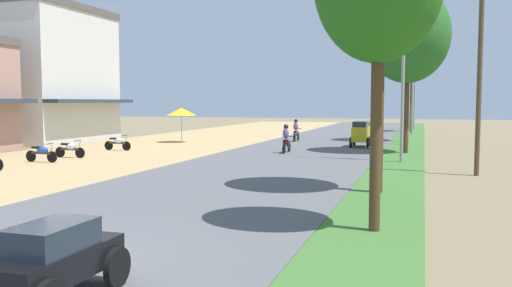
# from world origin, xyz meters

# --- Properties ---
(ground_plane) EXTENTS (180.00, 180.00, 0.00)m
(ground_plane) POSITION_xyz_m (0.00, 0.00, 0.00)
(ground_plane) COLOR #7A6B4C
(road_strip) EXTENTS (9.00, 140.00, 0.08)m
(road_strip) POSITION_xyz_m (0.00, 0.00, 0.04)
(road_strip) COLOR #565659
(road_strip) RESTS_ON ground
(shophouse_mid) EXTENTS (7.36, 9.57, 10.10)m
(shophouse_mid) POSITION_xyz_m (-19.98, 26.19, 5.05)
(shophouse_mid) COLOR silver
(shophouse_mid) RESTS_ON ground
(parked_motorbike_third) EXTENTS (1.80, 0.54, 0.94)m
(parked_motorbike_third) POSITION_xyz_m (-11.03, 14.03, 0.55)
(parked_motorbike_third) COLOR black
(parked_motorbike_third) RESTS_ON dirt_shoulder
(parked_motorbike_fourth) EXTENTS (1.80, 0.54, 0.94)m
(parked_motorbike_fourth) POSITION_xyz_m (-11.02, 16.25, 0.55)
(parked_motorbike_fourth) COLOR black
(parked_motorbike_fourth) RESTS_ON dirt_shoulder
(parked_motorbike_fifth) EXTENTS (1.80, 0.54, 0.94)m
(parked_motorbike_fifth) POSITION_xyz_m (-10.98, 20.81, 0.55)
(parked_motorbike_fifth) COLOR black
(parked_motorbike_fifth) RESTS_ON dirt_shoulder
(vendor_umbrella) EXTENTS (2.20, 2.20, 2.52)m
(vendor_umbrella) POSITION_xyz_m (-10.06, 27.89, 2.31)
(vendor_umbrella) COLOR #99999E
(vendor_umbrella) RESTS_ON dirt_shoulder
(median_tree_third) EXTENTS (4.77, 4.77, 9.54)m
(median_tree_third) POSITION_xyz_m (5.82, 24.35, 6.82)
(median_tree_third) COLOR #4C351E
(median_tree_third) RESTS_ON median_strip
(median_tree_fourth) EXTENTS (4.11, 4.11, 9.26)m
(median_tree_fourth) POSITION_xyz_m (5.52, 33.60, 7.10)
(median_tree_fourth) COLOR #4C351E
(median_tree_fourth) RESTS_ON median_strip
(median_tree_fifth) EXTENTS (3.62, 3.62, 9.18)m
(median_tree_fifth) POSITION_xyz_m (5.49, 47.47, 7.08)
(median_tree_fifth) COLOR #4C351E
(median_tree_fifth) RESTS_ON median_strip
(streetlamp_near) EXTENTS (3.16, 0.20, 8.33)m
(streetlamp_near) POSITION_xyz_m (5.80, 19.46, 4.83)
(streetlamp_near) COLOR gray
(streetlamp_near) RESTS_ON median_strip
(streetlamp_mid) EXTENTS (3.16, 0.20, 8.11)m
(streetlamp_mid) POSITION_xyz_m (5.80, 30.47, 4.72)
(streetlamp_mid) COLOR gray
(streetlamp_mid) RESTS_ON median_strip
(streetlamp_far) EXTENTS (3.16, 0.20, 7.97)m
(streetlamp_far) POSITION_xyz_m (5.80, 43.26, 4.64)
(streetlamp_far) COLOR gray
(streetlamp_far) RESTS_ON median_strip
(streetlamp_farthest) EXTENTS (3.16, 0.20, 8.27)m
(streetlamp_farthest) POSITION_xyz_m (5.80, 52.92, 4.80)
(streetlamp_farthest) COLOR gray
(streetlamp_farthest) RESTS_ON median_strip
(utility_pole_near) EXTENTS (1.80, 0.20, 8.04)m
(utility_pole_near) POSITION_xyz_m (8.92, 15.71, 4.21)
(utility_pole_near) COLOR brown
(utility_pole_near) RESTS_ON ground
(car_sedan_black) EXTENTS (1.10, 2.26, 1.19)m
(car_sedan_black) POSITION_xyz_m (1.73, -1.31, 0.74)
(car_sedan_black) COLOR black
(car_sedan_black) RESTS_ON road_strip
(car_van_yellow) EXTENTS (1.19, 2.41, 1.67)m
(car_van_yellow) POSITION_xyz_m (2.91, 27.61, 1.02)
(car_van_yellow) COLOR gold
(car_van_yellow) RESTS_ON road_strip
(car_sedan_charcoal) EXTENTS (1.10, 2.26, 1.19)m
(car_sedan_charcoal) POSITION_xyz_m (2.05, 39.00, 0.74)
(car_sedan_charcoal) COLOR #282D33
(car_sedan_charcoal) RESTS_ON road_strip
(motorbike_foreground_rider) EXTENTS (0.54, 1.80, 1.66)m
(motorbike_foreground_rider) POSITION_xyz_m (-0.74, 22.19, 0.86)
(motorbike_foreground_rider) COLOR black
(motorbike_foreground_rider) RESTS_ON road_strip
(motorbike_ahead_second) EXTENTS (0.54, 1.80, 1.66)m
(motorbike_ahead_second) POSITION_xyz_m (-2.29, 31.36, 0.86)
(motorbike_ahead_second) COLOR black
(motorbike_ahead_second) RESTS_ON road_strip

